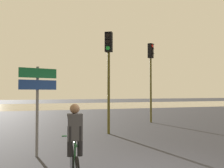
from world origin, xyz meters
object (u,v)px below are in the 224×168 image
Objects in this scene: traffic_light_center at (109,63)px; cyclist at (75,143)px; traffic_light_far_right at (151,68)px; direction_sign_post at (38,94)px.

traffic_light_center is 2.68× the size of cyclist.
cyclist is at bearing 97.83° from traffic_light_center.
cyclist is at bearing 22.79° from traffic_light_far_right.
traffic_light_far_right is 1.06× the size of traffic_light_center.
direction_sign_post is (-6.90, -6.26, -1.56)m from traffic_light_far_right.
traffic_light_center is at bearing -151.51° from direction_sign_post.
traffic_light_far_right is 2.85× the size of cyclist.
direction_sign_post reaches higher than cyclist.
traffic_light_far_right reaches higher than direction_sign_post.
traffic_light_center is at bearing 70.05° from cyclist.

